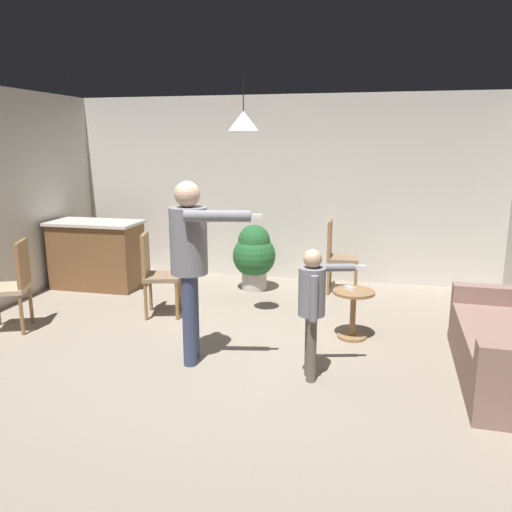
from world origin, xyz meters
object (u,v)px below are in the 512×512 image
object	(u,v)px
dining_chair_by_counter	(338,253)
person_child	(313,300)
side_table_by_couch	(353,308)
potted_plant_corner	(254,254)
dining_chair_near_wall	(156,271)
person_adult	(190,252)
spare_remote_on_table	(350,288)
kitchen_counter	(97,254)
dining_chair_centre_back	(13,282)

from	to	relation	value
dining_chair_by_counter	person_child	bearing A→B (deg)	-1.21
side_table_by_couch	potted_plant_corner	distance (m)	2.11
dining_chair_near_wall	person_child	bearing A→B (deg)	42.25
side_table_by_couch	person_adult	distance (m)	1.87
person_adult	dining_chair_by_counter	bearing A→B (deg)	145.23
person_adult	dining_chair_near_wall	size ratio (longest dim) A/B	1.70
person_adult	person_child	world-z (taller)	person_adult
dining_chair_near_wall	spare_remote_on_table	world-z (taller)	dining_chair_near_wall
side_table_by_couch	person_adult	world-z (taller)	person_adult
kitchen_counter	side_table_by_couch	size ratio (longest dim) A/B	2.42
dining_chair_by_counter	spare_remote_on_table	world-z (taller)	dining_chair_by_counter
side_table_by_couch	person_child	bearing A→B (deg)	-106.39
kitchen_counter	person_adult	world-z (taller)	person_adult
dining_chair_by_counter	dining_chair_centre_back	xyz separation A→B (m)	(-3.34, -2.26, 0.00)
person_adult	potted_plant_corner	world-z (taller)	person_adult
side_table_by_couch	potted_plant_corner	bearing A→B (deg)	132.88
person_child	dining_chair_by_counter	distance (m)	2.73
kitchen_counter	side_table_by_couch	xyz separation A→B (m)	(3.63, -1.15, -0.15)
dining_chair_centre_back	potted_plant_corner	distance (m)	3.06
dining_chair_near_wall	dining_chair_by_counter	bearing A→B (deg)	110.28
potted_plant_corner	person_adult	bearing A→B (deg)	-90.32
kitchen_counter	spare_remote_on_table	world-z (taller)	kitchen_counter
person_child	dining_chair_centre_back	world-z (taller)	person_child
potted_plant_corner	spare_remote_on_table	world-z (taller)	potted_plant_corner
dining_chair_centre_back	kitchen_counter	bearing A→B (deg)	-21.32
spare_remote_on_table	kitchen_counter	bearing A→B (deg)	162.48
kitchen_counter	person_child	bearing A→B (deg)	-33.56
dining_chair_near_wall	dining_chair_centre_back	bearing A→B (deg)	-74.27
person_child	potted_plant_corner	xyz separation A→B (m)	(-1.12, 2.59, -0.22)
person_child	kitchen_counter	bearing A→B (deg)	-138.21
dining_chair_near_wall	dining_chair_centre_back	xyz separation A→B (m)	(-1.32, -0.80, 0.00)
side_table_by_couch	dining_chair_near_wall	xyz separation A→B (m)	(-2.31, 0.21, 0.22)
person_child	spare_remote_on_table	size ratio (longest dim) A/B	8.96
person_child	spare_remote_on_table	world-z (taller)	person_child
kitchen_counter	dining_chair_by_counter	size ratio (longest dim) A/B	1.26
person_child	dining_chair_near_wall	world-z (taller)	person_child
person_adult	dining_chair_centre_back	world-z (taller)	person_adult
dining_chair_near_wall	potted_plant_corner	world-z (taller)	dining_chair_near_wall
person_child	dining_chair_by_counter	size ratio (longest dim) A/B	1.17
potted_plant_corner	spare_remote_on_table	size ratio (longest dim) A/B	7.07
dining_chair_by_counter	potted_plant_corner	world-z (taller)	dining_chair_by_counter
side_table_by_couch	person_adult	bearing A→B (deg)	-147.06
dining_chair_centre_back	potted_plant_corner	size ratio (longest dim) A/B	1.09
dining_chair_by_counter	spare_remote_on_table	bearing A→B (deg)	7.62
spare_remote_on_table	side_table_by_couch	bearing A→B (deg)	-26.83
side_table_by_couch	person_child	xyz separation A→B (m)	(-0.31, -1.05, 0.40)
kitchen_counter	person_adult	distance (m)	3.08
dining_chair_centre_back	spare_remote_on_table	bearing A→B (deg)	-101.62
potted_plant_corner	dining_chair_centre_back	bearing A→B (deg)	-135.91
side_table_by_couch	spare_remote_on_table	world-z (taller)	spare_remote_on_table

